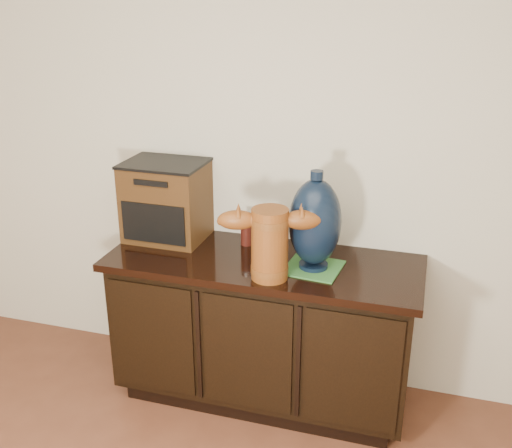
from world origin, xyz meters
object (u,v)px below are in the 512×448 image
(terracotta_vessel, at_px, (270,240))
(lamp_base, at_px, (315,223))
(tv_radio, at_px, (166,200))
(sideboard, at_px, (263,328))
(spray_can, at_px, (246,229))

(terracotta_vessel, distance_m, lamp_base, 0.22)
(tv_radio, bearing_deg, terracotta_vessel, -25.00)
(lamp_base, bearing_deg, sideboard, 174.02)
(terracotta_vessel, distance_m, spray_can, 0.39)
(tv_radio, height_order, lamp_base, lamp_base)
(tv_radio, bearing_deg, sideboard, -12.39)
(terracotta_vessel, xyz_separation_m, lamp_base, (0.16, 0.15, 0.04))
(lamp_base, bearing_deg, tv_radio, 169.03)
(terracotta_vessel, bearing_deg, spray_can, 105.83)
(tv_radio, distance_m, spray_can, 0.42)
(sideboard, xyz_separation_m, tv_radio, (-0.53, 0.13, 0.56))
(sideboard, xyz_separation_m, spray_can, (-0.13, 0.15, 0.45))
(sideboard, height_order, terracotta_vessel, terracotta_vessel)
(sideboard, distance_m, spray_can, 0.49)
(tv_radio, height_order, spray_can, tv_radio)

